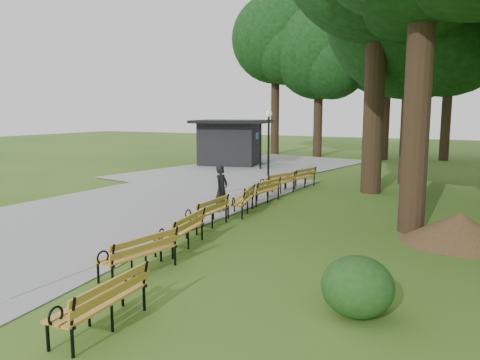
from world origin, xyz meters
The scene contains 16 objects.
ground centered at (0.00, 0.00, 0.00)m, with size 100.00×100.00×0.00m, color #365C1A.
path centered at (-4.00, 3.00, 0.03)m, with size 12.00×38.00×0.06m, color gray.
person centered at (-0.57, 2.83, 0.78)m, with size 0.57×0.37×1.57m, color black.
kiosk centered at (-6.87, 15.01, 1.39)m, with size 4.45×3.87×2.79m, color black, non-canonical shape.
lamp_post centered at (-2.08, 10.05, 2.40)m, with size 0.32×0.32×3.36m.
dirt_mound centered at (6.52, 2.38, 0.40)m, with size 2.35×2.35×0.80m, color #47301C.
bench_0 centered at (1.86, -5.18, 0.44)m, with size 1.90×0.64×0.88m, color #B9832A, non-canonical shape.
bench_1 centered at (0.80, -3.01, 0.44)m, with size 1.90×0.64×0.88m, color #B9832A, non-canonical shape.
bench_2 centered at (0.52, -1.12, 0.44)m, with size 1.90×0.64×0.88m, color #B9832A, non-canonical shape.
bench_3 centered at (0.01, 0.88, 0.44)m, with size 1.90×0.64×0.88m, color #B9832A, non-canonical shape.
bench_4 centered at (0.06, 2.99, 0.44)m, with size 1.90×0.64×0.88m, color #B9832A, non-canonical shape.
bench_5 centered at (-0.07, 4.96, 0.44)m, with size 1.90×0.64×0.88m, color #B9832A, non-canonical shape.
bench_6 centered at (-0.32, 6.89, 0.44)m, with size 1.90×0.64×0.88m, color #B9832A, non-canonical shape.
bench_7 centered at (-0.01, 8.83, 0.44)m, with size 1.90×0.64×0.88m, color #B9832A, non-canonical shape.
lawn_tree_4 centered at (3.99, 11.90, 7.63)m, with size 7.74×7.74×11.53m.
shrub_2 centered at (5.22, -2.93, 0.00)m, with size 1.17×1.17×0.99m, color #193D14.
Camera 1 is at (6.80, -10.10, 3.29)m, focal length 34.52 mm.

